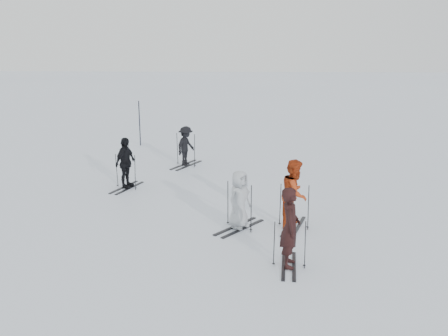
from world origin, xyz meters
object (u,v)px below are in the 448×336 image
Objects in this scene: skier_near_dark at (290,228)px; skier_uphill_far at (186,146)px; skier_uphill_left at (125,164)px; piste_marker at (140,123)px; skier_red at (295,194)px; skier_grey at (239,200)px.

skier_uphill_far is (-3.41, 9.01, -0.14)m from skier_near_dark.
skier_uphill_left is 6.97m from piste_marker.
piste_marker is (-6.05, 12.74, 0.14)m from skier_near_dark.
skier_red is 1.18× the size of skier_grey.
skier_uphill_left is at bearing 46.19° from skier_near_dark.
skier_uphill_far is at bearing 56.70° from skier_grey.
skier_near_dark is 14.10m from piste_marker.
piste_marker is (-0.95, 6.90, 0.20)m from skier_uphill_left.
skier_grey is 0.91× the size of skier_uphill_left.
skier_uphill_far is (1.69, 3.18, -0.08)m from skier_uphill_left.
skier_red is 7.56m from skier_uphill_far.
skier_near_dark is 0.98× the size of skier_red.
skier_near_dark is 9.64m from skier_uphill_far.
skier_uphill_left is (-5.10, 5.84, -0.05)m from skier_near_dark.
skier_uphill_far is at bearing -54.69° from piste_marker.
skier_near_dark is 2.59m from skier_grey.
skier_near_dark is 1.16× the size of skier_grey.
skier_near_dark is at bearing -64.61° from piste_marker.
piste_marker is at bearing 63.29° from skier_grey.
skier_near_dark is at bearing -132.29° from skier_uphill_far.
skier_grey is 5.28m from skier_uphill_left.
skier_uphill_left is (-5.42, 3.40, -0.07)m from skier_red.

